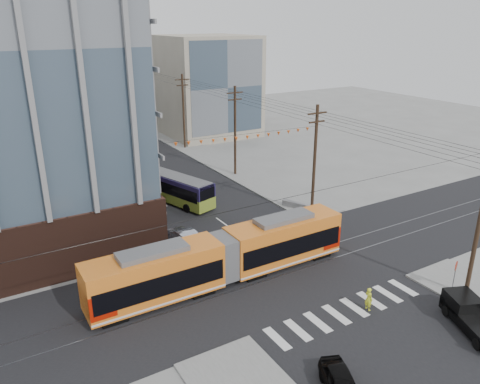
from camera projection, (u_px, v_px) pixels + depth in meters
name	position (u px, v px, depth m)	size (l,w,h in m)	color
ground	(316.00, 290.00, 33.67)	(160.00, 160.00, 0.00)	slate
bg_bldg_ne_near	(207.00, 86.00, 77.21)	(14.00, 14.00, 16.00)	gray
bg_bldg_ne_far	(170.00, 79.00, 94.60)	(16.00, 16.00, 14.00)	#8C99A5
utility_pole_near	(479.00, 225.00, 31.05)	(0.30, 0.30, 11.00)	black
utility_pole_far	(147.00, 98.00, 80.88)	(0.30, 0.30, 11.00)	black
streetcar	(224.00, 257.00, 34.23)	(20.24, 2.85, 3.90)	orange
city_bus	(171.00, 187.00, 49.76)	(2.35, 10.86, 3.08)	#211948
pickup_truck	(474.00, 319.00, 29.02)	(1.77, 4.96, 1.68)	black
parked_car_silver	(184.00, 237.00, 40.25)	(1.53, 4.39, 1.45)	#A9AEBF
parked_car_white	(149.00, 206.00, 46.90)	(2.15, 5.28, 1.53)	beige
parked_car_grey	(139.00, 197.00, 49.29)	(2.29, 4.97, 1.38)	#505051
pedestrian	(369.00, 299.00, 31.14)	(0.61, 0.40, 1.66)	yellow
stop_sign	(454.00, 278.00, 32.90)	(0.73, 0.73, 2.39)	#A9220E
jersey_barrier	(299.00, 206.00, 47.76)	(0.84, 3.74, 0.75)	gray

